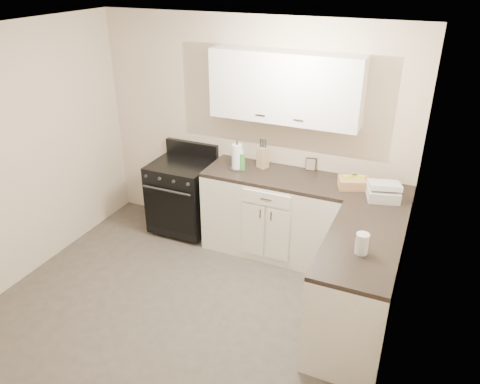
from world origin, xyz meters
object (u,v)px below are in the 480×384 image
at_px(stove, 182,196).
at_px(knife_block, 263,157).
at_px(countertop_grill, 383,193).
at_px(paper_towel, 237,157).
at_px(wicker_basket, 354,183).

bearing_deg(stove, knife_block, 8.97).
height_order(stove, countertop_grill, countertop_grill).
bearing_deg(paper_towel, knife_block, 30.63).
distance_m(knife_block, countertop_grill, 1.34).
xyz_separation_m(paper_towel, wicker_basket, (1.26, 0.03, -0.09)).
distance_m(knife_block, paper_towel, 0.28).
relative_size(stove, countertop_grill, 2.83).
distance_m(stove, countertop_grill, 2.34).
bearing_deg(paper_towel, stove, -179.34).
height_order(knife_block, wicker_basket, knife_block).
bearing_deg(knife_block, stove, -147.96).
bearing_deg(stove, wicker_basket, 1.12).
xyz_separation_m(stove, knife_block, (0.96, 0.15, 0.60)).
bearing_deg(countertop_grill, wicker_basket, 141.96).
bearing_deg(wicker_basket, paper_towel, -178.62).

